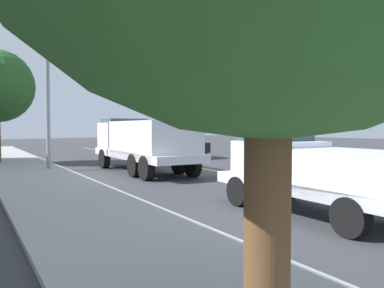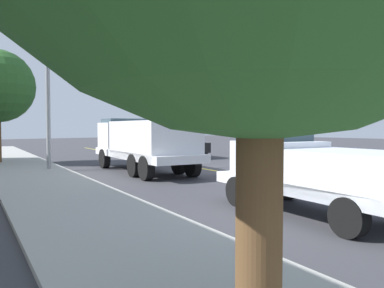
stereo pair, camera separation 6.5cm
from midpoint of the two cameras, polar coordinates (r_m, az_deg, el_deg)
ground at (r=20.06m, az=3.28°, el=-3.91°), size 120.00×120.00×0.00m
sidewalk_far_side at (r=16.99m, az=-20.98°, el=-5.04°), size 59.69×14.13×0.12m
lane_centre_stripe at (r=20.06m, az=3.28°, el=-3.89°), size 49.24×8.98×0.01m
utility_bucket_truck at (r=19.49m, az=-7.14°, el=0.64°), size 8.51×3.91×7.16m
service_pickup_truck at (r=10.38m, az=17.50°, el=-3.86°), size 5.88×3.05×2.06m
passing_minivan at (r=28.58m, az=-1.42°, el=-0.02°), size 5.06×2.72×1.69m
traffic_cone_mid_front at (r=15.84m, az=6.93°, el=-4.38°), size 0.40×0.40×0.71m
traffic_cone_mid_rear at (r=23.98m, az=-5.90°, el=-1.86°), size 0.40×0.40×0.84m
traffic_signal_mast at (r=19.20m, az=-19.15°, el=11.34°), size 7.26×1.47×7.75m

